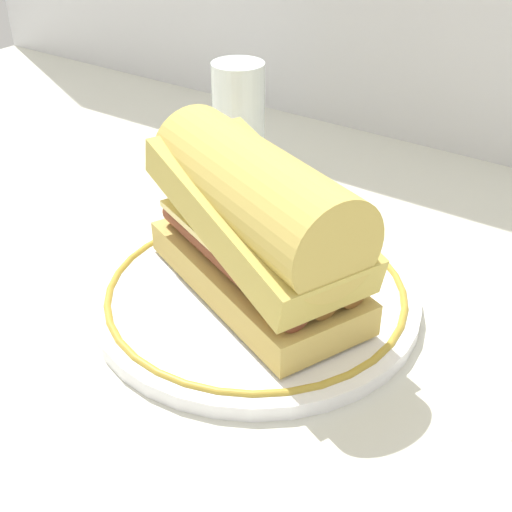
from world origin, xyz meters
TOP-DOWN VIEW (x-y plane):
  - ground_plane at (0.00, 0.00)m, footprint 1.50×1.50m
  - plate at (0.02, -0.00)m, footprint 0.26×0.26m
  - sausage_sandwich at (0.02, -0.00)m, footprint 0.22×0.16m
  - drinking_glass at (-0.14, 0.20)m, footprint 0.06×0.06m

SIDE VIEW (x-z plane):
  - ground_plane at x=0.00m, z-range 0.00..0.00m
  - plate at x=0.02m, z-range 0.00..0.02m
  - drinking_glass at x=-0.14m, z-range -0.01..0.11m
  - sausage_sandwich at x=0.02m, z-range 0.02..0.14m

